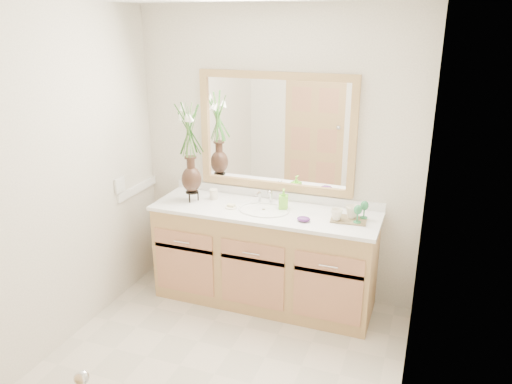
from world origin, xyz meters
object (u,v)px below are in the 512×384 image
at_px(soap_bottle, 283,200).
at_px(flower_vase, 190,138).
at_px(tumbler, 214,194).
at_px(tray, 349,220).

bearing_deg(soap_bottle, flower_vase, 171.84).
height_order(flower_vase, tumbler, flower_vase).
bearing_deg(tumbler, tray, -3.65).
xyz_separation_m(flower_vase, tray, (1.32, 0.02, -0.53)).
bearing_deg(flower_vase, soap_bottle, 7.14).
xyz_separation_m(tumbler, tray, (1.16, -0.07, -0.04)).
relative_size(soap_bottle, tray, 0.55).
height_order(flower_vase, soap_bottle, flower_vase).
relative_size(tumbler, soap_bottle, 0.60).
xyz_separation_m(soap_bottle, tray, (0.54, -0.07, -0.07)).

